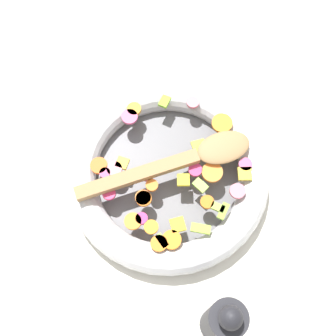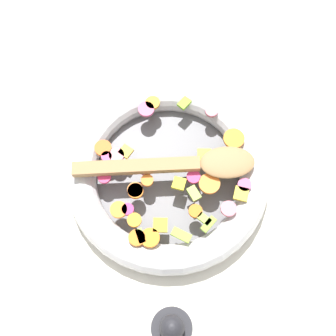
# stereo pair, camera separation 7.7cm
# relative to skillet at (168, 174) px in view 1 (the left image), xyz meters

# --- Properties ---
(ground_plane) EXTENTS (4.00, 4.00, 0.00)m
(ground_plane) POSITION_rel_skillet_xyz_m (0.00, 0.00, -0.02)
(ground_plane) COLOR silver
(skillet) EXTENTS (0.34, 0.34, 0.05)m
(skillet) POSITION_rel_skillet_xyz_m (0.00, 0.00, 0.00)
(skillet) COLOR slate
(skillet) RESTS_ON ground_plane
(chopped_vegetables) EXTENTS (0.27, 0.26, 0.01)m
(chopped_vegetables) POSITION_rel_skillet_xyz_m (0.02, 0.00, 0.03)
(chopped_vegetables) COLOR orange
(chopped_vegetables) RESTS_ON skillet
(wooden_spoon) EXTENTS (0.12, 0.30, 0.01)m
(wooden_spoon) POSITION_rel_skillet_xyz_m (0.01, 0.03, 0.04)
(wooden_spoon) COLOR #A87F51
(wooden_spoon) RESTS_ON chopped_vegetables
(pepper_mill) EXTENTS (0.05, 0.05, 0.20)m
(pepper_mill) POSITION_rel_skillet_xyz_m (0.24, -0.08, 0.07)
(pepper_mill) COLOR #232328
(pepper_mill) RESTS_ON ground_plane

